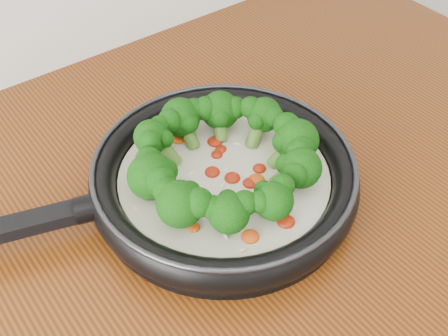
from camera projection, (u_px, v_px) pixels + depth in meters
skillet at (221, 174)px, 0.77m from camera, size 0.60×0.45×0.10m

